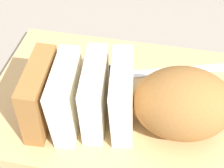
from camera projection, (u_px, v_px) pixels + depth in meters
ground_plane at (112, 105)px, 0.55m from camera, size 3.00×3.00×0.00m
cutting_board at (112, 101)px, 0.54m from camera, size 0.43×0.31×0.02m
bread_loaf at (137, 100)px, 0.46m from camera, size 0.31×0.15×0.11m
bread_knife at (124, 72)px, 0.56m from camera, size 0.29×0.12×0.03m
crumb_near_knife at (119, 91)px, 0.54m from camera, size 0.01×0.01×0.01m
crumb_near_loaf at (107, 104)px, 0.52m from camera, size 0.00×0.00×0.00m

